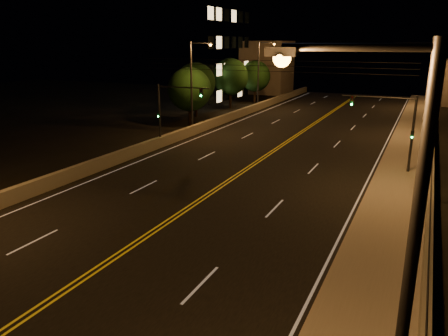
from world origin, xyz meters
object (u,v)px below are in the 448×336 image
at_px(streetlight_6, 260,71).
at_px(tree_0, 189,89).
at_px(streetlight_0, 389,290).
at_px(traffic_signal_right, 397,124).
at_px(tree_1, 196,83).
at_px(streetlight_1, 423,111).
at_px(tree_3, 255,76).
at_px(streetlight_3, 431,71).
at_px(traffic_signal_left, 169,108).
at_px(streetlight_5, 194,82).
at_px(tree_2, 230,77).
at_px(building_tower, 156,5).
at_px(streetlight_2, 428,84).

xyz_separation_m(streetlight_6, tree_0, (-2.40, -15.74, -1.21)).
relative_size(streetlight_0, traffic_signal_right, 1.64).
height_order(tree_0, tree_1, tree_1).
bearing_deg(streetlight_6, streetlight_1, -55.00).
distance_m(tree_1, tree_3, 15.88).
bearing_deg(tree_0, streetlight_3, 46.27).
bearing_deg(traffic_signal_left, tree_3, 97.74).
relative_size(streetlight_1, streetlight_3, 1.00).
xyz_separation_m(traffic_signal_right, tree_3, (-23.04, 31.93, 0.45)).
bearing_deg(traffic_signal_right, tree_1, 147.01).
xyz_separation_m(tree_1, tree_3, (1.86, 15.77, -0.19)).
xyz_separation_m(streetlight_1, tree_0, (-23.85, 14.89, -1.21)).
bearing_deg(traffic_signal_left, streetlight_6, 92.62).
relative_size(streetlight_5, traffic_signal_right, 1.64).
height_order(streetlight_6, tree_2, streetlight_6).
bearing_deg(building_tower, tree_2, -0.64).
distance_m(tree_2, tree_3, 6.96).
xyz_separation_m(streetlight_1, traffic_signal_right, (-1.58, 4.94, -1.72)).
bearing_deg(streetlight_3, tree_3, -173.17).
distance_m(streetlight_2, building_tower, 40.73).
bearing_deg(streetlight_6, streetlight_3, 23.20).
distance_m(traffic_signal_right, traffic_signal_left, 18.69).
xyz_separation_m(traffic_signal_left, tree_1, (-6.21, 16.17, 0.64)).
distance_m(streetlight_3, tree_2, 27.53).
bearing_deg(streetlight_3, streetlight_0, -90.00).
height_order(streetlight_0, streetlight_1, same).
distance_m(streetlight_6, traffic_signal_right, 32.52).
distance_m(streetlight_2, tree_2, 28.35).
xyz_separation_m(streetlight_1, streetlight_6, (-21.45, 30.63, 0.00)).
distance_m(streetlight_5, tree_1, 10.84).
height_order(streetlight_6, building_tower, building_tower).
bearing_deg(tree_0, streetlight_5, -54.11).
bearing_deg(streetlight_5, streetlight_6, 90.00).
bearing_deg(tree_3, streetlight_2, -37.37).
distance_m(streetlight_6, tree_3, 7.12).
bearing_deg(tree_1, streetlight_5, -62.19).
height_order(streetlight_3, tree_0, streetlight_3).
distance_m(streetlight_1, streetlight_3, 39.82).
relative_size(streetlight_6, tree_2, 1.32).
height_order(tree_0, tree_3, tree_0).
xyz_separation_m(traffic_signal_left, tree_0, (-3.58, 9.95, 0.51)).
bearing_deg(tree_1, streetlight_2, -6.53).
xyz_separation_m(streetlight_3, tree_0, (-23.85, -24.93, -1.21)).
xyz_separation_m(streetlight_2, streetlight_6, (-21.45, 12.55, 0.00)).
distance_m(streetlight_0, traffic_signal_left, 32.84).
xyz_separation_m(building_tower, tree_2, (12.12, -0.14, -10.03)).
bearing_deg(tree_1, tree_0, -67.08).
distance_m(traffic_signal_left, tree_3, 32.23).
height_order(streetlight_3, traffic_signal_left, streetlight_3).
relative_size(streetlight_3, tree_1, 1.37).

